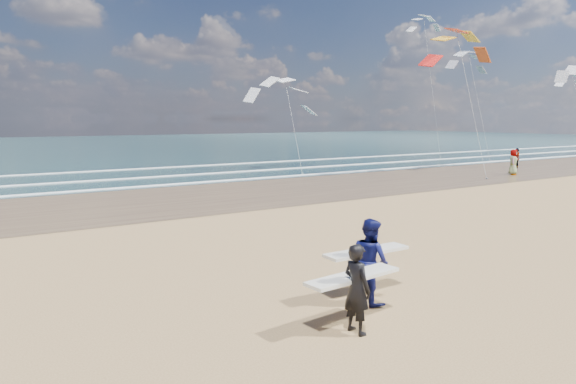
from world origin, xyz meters
TOP-DOWN VIEW (x-y plane):
  - wet_sand_strip at (20.00, 18.00)m, footprint 220.00×12.00m
  - ocean at (20.00, 72.00)m, footprint 220.00×100.00m
  - foam_breakers at (20.00, 28.10)m, footprint 220.00×11.70m
  - surfer_near at (-0.94, -0.69)m, footprint 2.24×1.05m
  - surfer_far at (0.41, 0.42)m, footprint 2.21×1.12m
  - beachgoer_0 at (27.40, 14.86)m, footprint 1.11×0.98m
  - beachgoer_1 at (32.24, 17.76)m, footprint 1.00×0.99m
  - kite_0 at (23.99, 16.75)m, footprint 6.89×4.86m
  - kite_1 at (15.13, 26.42)m, footprint 6.59×4.83m
  - kite_2 at (37.21, 25.85)m, footprint 5.57×4.71m
  - kite_5 at (36.42, 31.22)m, footprint 4.81×4.63m

SIDE VIEW (x-z plane):
  - wet_sand_strip at x=20.00m, z-range 0.00..0.01m
  - ocean at x=20.00m, z-range 0.00..0.02m
  - foam_breakers at x=20.00m, z-range 0.02..0.08m
  - beachgoer_1 at x=32.24m, z-range 0.00..1.70m
  - surfer_near at x=-0.94m, z-range 0.02..1.80m
  - beachgoer_0 at x=27.40m, z-range 0.00..1.90m
  - surfer_far at x=0.41m, z-range 0.01..1.94m
  - kite_1 at x=15.13m, z-range 0.72..9.23m
  - kite_2 at x=37.21m, z-range 0.52..12.57m
  - kite_0 at x=23.99m, z-range 1.04..12.94m
  - kite_5 at x=36.42m, z-range 0.29..16.58m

